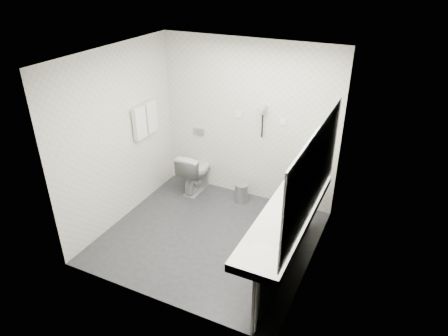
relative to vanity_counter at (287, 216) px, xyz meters
The scene contains 32 objects.
floor 1.39m from the vanity_counter, 169.92° to the left, with size 2.80×2.80×0.00m, color #28282C.
ceiling 2.05m from the vanity_counter, 169.92° to the left, with size 2.80×2.80×0.00m, color silver.
wall_back 1.93m from the vanity_counter, 126.87° to the left, with size 2.80×2.80×0.00m, color beige.
wall_front 1.64m from the vanity_counter, 135.64° to the right, with size 2.80×2.80×0.00m, color beige.
wall_left 2.57m from the vanity_counter, behind, with size 2.60×2.60×0.00m, color beige.
wall_right 0.56m from the vanity_counter, 36.03° to the left, with size 2.60×2.60×0.00m, color beige.
vanity_counter is the anchor object (origin of this frame).
vanity_panel 0.43m from the vanity_counter, ahead, with size 0.03×2.15×0.75m, color gray.
vanity_post_near 1.12m from the vanity_counter, 86.97° to the right, with size 0.06×0.06×0.75m, color silver.
vanity_post_far 1.12m from the vanity_counter, 86.97° to the left, with size 0.06×0.06×0.75m, color silver.
mirror 0.70m from the vanity_counter, ahead, with size 0.02×2.20×1.05m, color #B2BCC6.
basin_near 0.65m from the vanity_counter, 90.00° to the right, with size 0.40×0.31×0.05m, color white.
basin_far 0.65m from the vanity_counter, 90.00° to the left, with size 0.40×0.31×0.05m, color white.
faucet_near 0.69m from the vanity_counter, 73.30° to the right, with size 0.04×0.04×0.15m, color silver.
faucet_far 0.69m from the vanity_counter, 73.30° to the left, with size 0.04×0.04×0.15m, color silver.
soap_bottle_a 0.17m from the vanity_counter, 20.54° to the left, with size 0.04×0.04×0.09m, color white.
soap_bottle_b 0.18m from the vanity_counter, 49.36° to the left, with size 0.08×0.08×0.10m, color white.
soap_bottle_c 0.15m from the vanity_counter, 64.14° to the right, with size 0.05×0.05×0.12m, color white.
glass_left 0.22m from the vanity_counter, 62.95° to the left, with size 0.06×0.06×0.11m, color silver.
glass_right 0.41m from the vanity_counter, 58.75° to the left, with size 0.05×0.05×0.10m, color silver.
toilet 2.33m from the vanity_counter, 147.26° to the left, with size 0.39×0.68×0.69m, color white.
flush_plate 2.48m from the vanity_counter, 143.06° to the left, with size 0.18×0.02×0.12m, color #B2B5BA.
pedal_bin 1.78m from the vanity_counter, 131.40° to the left, with size 0.21×0.21×0.30m, color #B2B5BA.
bin_lid 1.73m from the vanity_counter, 131.40° to the left, with size 0.21×0.21×0.01m, color #B2B5BA.
towel_rail 2.69m from the vanity_counter, 163.14° to the left, with size 0.02×0.02×0.62m, color silver.
towel_near 2.59m from the vanity_counter, 166.10° to the left, with size 0.07×0.24×0.48m, color white.
towel_far 2.67m from the vanity_counter, 160.15° to the left, with size 0.07×0.24×0.48m, color white.
dryer_cradle 1.85m from the vanity_counter, 120.76° to the left, with size 0.10×0.04×0.14m, color #9A9A9F.
dryer_barrel 1.81m from the vanity_counter, 122.01° to the left, with size 0.08×0.08×0.14m, color #9A9A9F.
dryer_cord 1.76m from the vanity_counter, 121.02° to the left, with size 0.02×0.02×0.35m, color black.
switch_plate_a 2.04m from the vanity_counter, 130.59° to the left, with size 0.09×0.02×0.09m, color white.
switch_plate_b 1.69m from the vanity_counter, 111.13° to the left, with size 0.09×0.02×0.09m, color white.
Camera 1 is at (2.14, -4.02, 3.49)m, focal length 32.35 mm.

